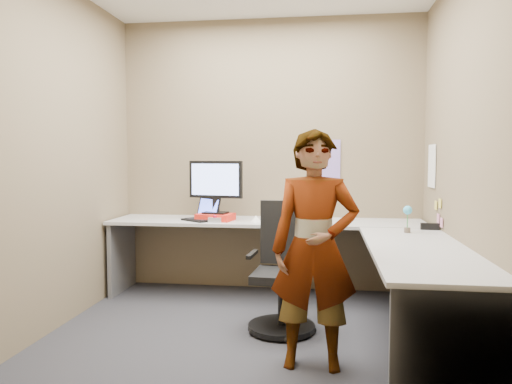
# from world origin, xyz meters

# --- Properties ---
(ground) EXTENTS (3.00, 3.00, 0.00)m
(ground) POSITION_xyz_m (0.00, 0.00, 0.00)
(ground) COLOR #25252A
(ground) RESTS_ON ground
(wall_back) EXTENTS (3.00, 0.00, 3.00)m
(wall_back) POSITION_xyz_m (0.00, 1.30, 1.35)
(wall_back) COLOR brown
(wall_back) RESTS_ON ground
(wall_right) EXTENTS (0.00, 2.70, 2.70)m
(wall_right) POSITION_xyz_m (1.50, 0.00, 1.35)
(wall_right) COLOR brown
(wall_right) RESTS_ON ground
(wall_left) EXTENTS (0.00, 2.70, 2.70)m
(wall_left) POSITION_xyz_m (-1.50, 0.00, 1.35)
(wall_left) COLOR brown
(wall_left) RESTS_ON ground
(desk) EXTENTS (2.98, 2.58, 0.73)m
(desk) POSITION_xyz_m (0.44, 0.39, 0.59)
(desk) COLOR #B4B4B4
(desk) RESTS_ON ground
(paper_ream) EXTENTS (0.36, 0.29, 0.07)m
(paper_ream) POSITION_xyz_m (-0.47, 0.90, 0.76)
(paper_ream) COLOR red
(paper_ream) RESTS_ON desk
(monitor) EXTENTS (0.52, 0.19, 0.50)m
(monitor) POSITION_xyz_m (-0.47, 0.92, 1.09)
(monitor) COLOR black
(monitor) RESTS_ON paper_ream
(laptop) EXTENTS (0.39, 0.38, 0.22)m
(laptop) POSITION_xyz_m (-0.59, 0.91, 0.79)
(laptop) COLOR black
(laptop) RESTS_ON desk
(trackball_mouse) EXTENTS (0.12, 0.08, 0.07)m
(trackball_mouse) POSITION_xyz_m (-0.44, 0.77, 0.76)
(trackball_mouse) COLOR #B7B7BC
(trackball_mouse) RESTS_ON desk
(origami) EXTENTS (0.10, 0.10, 0.06)m
(origami) POSITION_xyz_m (-0.08, 0.85, 0.76)
(origami) COLOR white
(origami) RESTS_ON desk
(stapler) EXTENTS (0.15, 0.05, 0.05)m
(stapler) POSITION_xyz_m (1.42, 0.55, 0.76)
(stapler) COLOR black
(stapler) RESTS_ON desk
(flower) EXTENTS (0.07, 0.07, 0.22)m
(flower) POSITION_xyz_m (1.20, 0.36, 0.87)
(flower) COLOR brown
(flower) RESTS_ON desk
(calendar_purple) EXTENTS (0.30, 0.01, 0.40)m
(calendar_purple) POSITION_xyz_m (0.55, 1.29, 1.30)
(calendar_purple) COLOR #846BB7
(calendar_purple) RESTS_ON wall_back
(calendar_white) EXTENTS (0.01, 0.28, 0.38)m
(calendar_white) POSITION_xyz_m (1.49, 0.90, 1.25)
(calendar_white) COLOR white
(calendar_white) RESTS_ON wall_right
(sticky_note_a) EXTENTS (0.01, 0.07, 0.07)m
(sticky_note_a) POSITION_xyz_m (1.49, 0.55, 0.95)
(sticky_note_a) COLOR #F2E059
(sticky_note_a) RESTS_ON wall_right
(sticky_note_b) EXTENTS (0.01, 0.07, 0.07)m
(sticky_note_b) POSITION_xyz_m (1.49, 0.60, 0.82)
(sticky_note_b) COLOR pink
(sticky_note_b) RESTS_ON wall_right
(sticky_note_c) EXTENTS (0.01, 0.07, 0.07)m
(sticky_note_c) POSITION_xyz_m (1.49, 0.48, 0.80)
(sticky_note_c) COLOR pink
(sticky_note_c) RESTS_ON wall_right
(sticky_note_d) EXTENTS (0.01, 0.07, 0.07)m
(sticky_note_d) POSITION_xyz_m (1.49, 0.70, 0.92)
(sticky_note_d) COLOR #F2E059
(sticky_note_d) RESTS_ON wall_right
(office_chair) EXTENTS (0.51, 0.51, 0.97)m
(office_chair) POSITION_xyz_m (0.24, 0.08, 0.40)
(office_chair) COLOR black
(office_chair) RESTS_ON ground
(person) EXTENTS (0.55, 0.36, 1.50)m
(person) POSITION_xyz_m (0.49, -0.58, 0.75)
(person) COLOR #999399
(person) RESTS_ON ground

